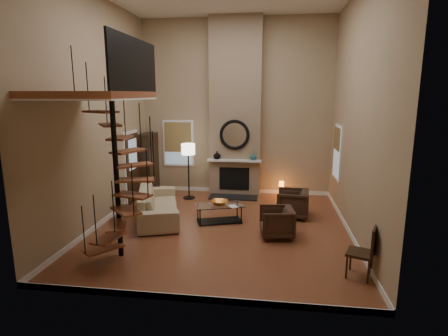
# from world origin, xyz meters

# --- Properties ---
(ground) EXTENTS (6.00, 6.50, 0.01)m
(ground) POSITION_xyz_m (0.00, 0.00, -0.01)
(ground) COLOR brown
(ground) RESTS_ON ground
(back_wall) EXTENTS (6.00, 0.02, 5.50)m
(back_wall) POSITION_xyz_m (0.00, 3.25, 2.75)
(back_wall) COLOR tan
(back_wall) RESTS_ON ground
(front_wall) EXTENTS (6.00, 0.02, 5.50)m
(front_wall) POSITION_xyz_m (0.00, -3.25, 2.75)
(front_wall) COLOR tan
(front_wall) RESTS_ON ground
(left_wall) EXTENTS (0.02, 6.50, 5.50)m
(left_wall) POSITION_xyz_m (-3.00, 0.00, 2.75)
(left_wall) COLOR tan
(left_wall) RESTS_ON ground
(right_wall) EXTENTS (0.02, 6.50, 5.50)m
(right_wall) POSITION_xyz_m (3.00, 0.00, 2.75)
(right_wall) COLOR tan
(right_wall) RESTS_ON ground
(baseboard_back) EXTENTS (6.00, 0.02, 0.12)m
(baseboard_back) POSITION_xyz_m (0.00, 3.24, 0.06)
(baseboard_back) COLOR white
(baseboard_back) RESTS_ON ground
(baseboard_front) EXTENTS (6.00, 0.02, 0.12)m
(baseboard_front) POSITION_xyz_m (0.00, -3.24, 0.06)
(baseboard_front) COLOR white
(baseboard_front) RESTS_ON ground
(baseboard_left) EXTENTS (0.02, 6.50, 0.12)m
(baseboard_left) POSITION_xyz_m (-2.99, 0.00, 0.06)
(baseboard_left) COLOR white
(baseboard_left) RESTS_ON ground
(baseboard_right) EXTENTS (0.02, 6.50, 0.12)m
(baseboard_right) POSITION_xyz_m (2.99, 0.00, 0.06)
(baseboard_right) COLOR white
(baseboard_right) RESTS_ON ground
(chimney_breast) EXTENTS (1.60, 0.38, 5.50)m
(chimney_breast) POSITION_xyz_m (0.00, 3.06, 2.75)
(chimney_breast) COLOR #887158
(chimney_breast) RESTS_ON ground
(hearth) EXTENTS (1.50, 0.60, 0.04)m
(hearth) POSITION_xyz_m (0.00, 2.57, 0.02)
(hearth) COLOR black
(hearth) RESTS_ON ground
(firebox) EXTENTS (0.95, 0.02, 0.72)m
(firebox) POSITION_xyz_m (0.00, 2.86, 0.55)
(firebox) COLOR black
(firebox) RESTS_ON chimney_breast
(mantel) EXTENTS (1.70, 0.18, 0.06)m
(mantel) POSITION_xyz_m (0.00, 2.78, 1.15)
(mantel) COLOR white
(mantel) RESTS_ON chimney_breast
(mirror_frame) EXTENTS (0.94, 0.10, 0.94)m
(mirror_frame) POSITION_xyz_m (0.00, 2.84, 1.95)
(mirror_frame) COLOR black
(mirror_frame) RESTS_ON chimney_breast
(mirror_disc) EXTENTS (0.80, 0.01, 0.80)m
(mirror_disc) POSITION_xyz_m (0.00, 2.85, 1.95)
(mirror_disc) COLOR white
(mirror_disc) RESTS_ON chimney_breast
(vase_left) EXTENTS (0.24, 0.24, 0.25)m
(vase_left) POSITION_xyz_m (-0.55, 2.82, 1.30)
(vase_left) COLOR black
(vase_left) RESTS_ON mantel
(vase_right) EXTENTS (0.20, 0.20, 0.21)m
(vase_right) POSITION_xyz_m (0.60, 2.82, 1.28)
(vase_right) COLOR #1B5660
(vase_right) RESTS_ON mantel
(window_back) EXTENTS (1.02, 0.06, 1.52)m
(window_back) POSITION_xyz_m (-1.90, 3.22, 1.62)
(window_back) COLOR white
(window_back) RESTS_ON back_wall
(window_right) EXTENTS (0.06, 1.02, 1.52)m
(window_right) POSITION_xyz_m (2.97, 2.00, 1.63)
(window_right) COLOR white
(window_right) RESTS_ON right_wall
(entry_door) EXTENTS (0.10, 1.05, 2.16)m
(entry_door) POSITION_xyz_m (-2.95, 1.80, 1.05)
(entry_door) COLOR white
(entry_door) RESTS_ON ground
(loft) EXTENTS (1.70, 2.20, 1.09)m
(loft) POSITION_xyz_m (-2.04, -1.80, 3.24)
(loft) COLOR #955031
(loft) RESTS_ON left_wall
(spiral_stair) EXTENTS (1.47, 1.47, 4.06)m
(spiral_stair) POSITION_xyz_m (-1.78, -1.79, 1.78)
(spiral_stair) COLOR black
(spiral_stair) RESTS_ON ground
(hutch) EXTENTS (0.42, 0.90, 2.01)m
(hutch) POSITION_xyz_m (-2.80, 2.79, 0.95)
(hutch) COLOR black
(hutch) RESTS_ON ground
(sofa) EXTENTS (1.68, 2.66, 0.72)m
(sofa) POSITION_xyz_m (-1.74, 0.43, 0.40)
(sofa) COLOR tan
(sofa) RESTS_ON ground
(armchair_near) EXTENTS (0.88, 0.86, 0.75)m
(armchair_near) POSITION_xyz_m (1.82, 1.04, 0.35)
(armchair_near) COLOR #3A251A
(armchair_near) RESTS_ON ground
(armchair_far) EXTENTS (0.83, 0.81, 0.67)m
(armchair_far) POSITION_xyz_m (1.38, -0.41, 0.35)
(armchair_far) COLOR #3A251A
(armchair_far) RESTS_ON ground
(coffee_table) EXTENTS (1.34, 0.96, 0.45)m
(coffee_table) POSITION_xyz_m (-0.12, 0.38, 0.28)
(coffee_table) COLOR silver
(coffee_table) RESTS_ON ground
(bowl) EXTENTS (0.42, 0.42, 0.10)m
(bowl) POSITION_xyz_m (-0.12, 0.43, 0.50)
(bowl) COLOR orange
(bowl) RESTS_ON coffee_table
(book) EXTENTS (0.29, 0.31, 0.02)m
(book) POSITION_xyz_m (0.23, 0.23, 0.46)
(book) COLOR gray
(book) RESTS_ON coffee_table
(floor_lamp) EXTENTS (0.41, 0.41, 1.72)m
(floor_lamp) POSITION_xyz_m (-1.36, 2.35, 1.41)
(floor_lamp) COLOR black
(floor_lamp) RESTS_ON ground
(accent_lamp) EXTENTS (0.15, 0.15, 0.52)m
(accent_lamp) POSITION_xyz_m (1.49, 2.85, 0.25)
(accent_lamp) COLOR orange
(accent_lamp) RESTS_ON ground
(side_chair) EXTENTS (0.57, 0.57, 0.96)m
(side_chair) POSITION_xyz_m (2.83, -2.08, 0.53)
(side_chair) COLOR black
(side_chair) RESTS_ON ground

